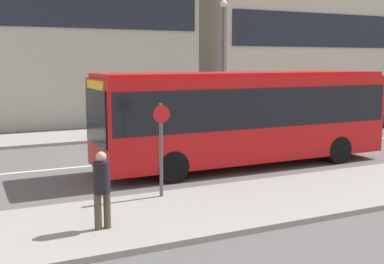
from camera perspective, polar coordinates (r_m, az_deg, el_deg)
The scene contains 9 objects.
ground_plane at distance 17.43m, azimuth -6.66°, elevation -3.50°, with size 120.00×120.00×0.00m, color #595654.
sidewalk_near at distance 11.85m, azimuth 3.28°, elevation -8.89°, with size 44.00×3.50×0.13m.
sidewalk_far at distance 23.33m, azimuth -11.63°, elevation -0.41°, with size 44.00×3.50×0.13m.
lane_centerline at distance 17.43m, azimuth -6.66°, elevation -3.49°, with size 41.80×0.16×0.01m.
city_bus at distance 16.54m, azimuth 6.20°, elevation 2.35°, with size 10.29×2.62×3.21m.
parked_car_0 at distance 26.28m, azimuth 15.61°, elevation 1.69°, with size 4.00×1.81×1.34m.
pedestrian_near_stop at distance 10.12m, azimuth -10.64°, elevation -6.24°, with size 0.35×0.34×1.63m.
bus_stop_sign at distance 12.22m, azimuth -3.68°, elevation -1.20°, with size 0.44×0.12×2.41m.
street_lamp at distance 24.32m, azimuth 3.71°, elevation 9.58°, with size 0.36×0.36×6.40m.
Camera 1 is at (-5.46, -16.16, 3.60)m, focal length 45.00 mm.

